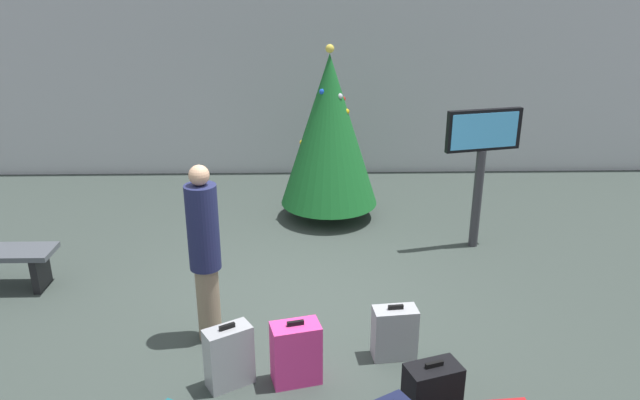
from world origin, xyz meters
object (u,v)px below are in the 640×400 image
(suitcase_2, at_px, (432,394))
(suitcase_3, at_px, (394,333))
(flight_info_kiosk, at_px, (482,151))
(suitcase_0, at_px, (229,357))
(holiday_tree, at_px, (329,131))
(suitcase_6, at_px, (296,353))
(traveller_0, at_px, (205,250))

(suitcase_2, relative_size, suitcase_3, 1.03)
(flight_info_kiosk, distance_m, suitcase_0, 4.17)
(holiday_tree, xyz_separation_m, suitcase_2, (0.65, -4.39, -1.05))
(suitcase_0, xyz_separation_m, suitcase_3, (1.49, 0.38, -0.03))
(suitcase_6, bearing_deg, holiday_tree, 83.57)
(holiday_tree, distance_m, flight_info_kiosk, 2.16)
(suitcase_3, distance_m, suitcase_6, 0.98)
(suitcase_2, bearing_deg, flight_info_kiosk, 69.70)
(suitcase_0, bearing_deg, flight_info_kiosk, 44.23)
(flight_info_kiosk, height_order, suitcase_6, flight_info_kiosk)
(flight_info_kiosk, distance_m, traveller_0, 3.82)
(flight_info_kiosk, xyz_separation_m, suitcase_0, (-2.90, -2.82, -1.03))
(suitcase_6, bearing_deg, suitcase_3, 20.66)
(traveller_0, bearing_deg, suitcase_6, -38.91)
(holiday_tree, distance_m, suitcase_0, 4.14)
(suitcase_2, xyz_separation_m, suitcase_6, (-1.09, 0.55, 0.02))
(traveller_0, bearing_deg, holiday_tree, 67.72)
(suitcase_2, relative_size, suitcase_6, 0.93)
(holiday_tree, height_order, flight_info_kiosk, holiday_tree)
(traveller_0, bearing_deg, suitcase_3, -11.13)
(holiday_tree, distance_m, suitcase_6, 4.01)
(holiday_tree, height_order, suitcase_3, holiday_tree)
(holiday_tree, distance_m, traveller_0, 3.43)
(traveller_0, distance_m, suitcase_0, 1.03)
(suitcase_3, bearing_deg, suitcase_6, -159.34)
(traveller_0, height_order, suitcase_2, traveller_0)
(traveller_0, xyz_separation_m, suitcase_3, (1.77, -0.35, -0.70))
(holiday_tree, bearing_deg, suitcase_0, -104.62)
(suitcase_3, bearing_deg, suitcase_0, -165.72)
(holiday_tree, xyz_separation_m, traveller_0, (-1.29, -3.15, -0.36))
(suitcase_3, bearing_deg, holiday_tree, 97.81)
(flight_info_kiosk, relative_size, suitcase_3, 3.37)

